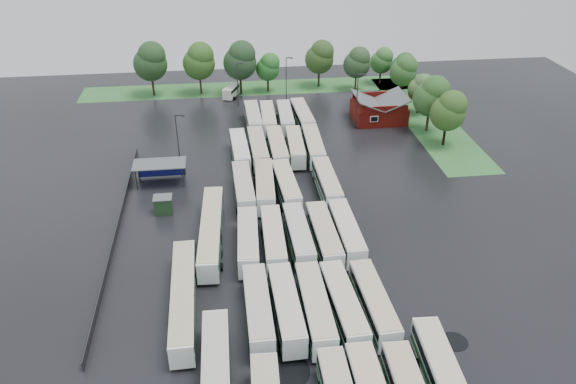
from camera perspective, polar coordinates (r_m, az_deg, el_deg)
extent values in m
plane|color=black|center=(73.48, -0.40, -6.43)|extent=(160.00, 160.00, 0.00)
cube|color=maroon|center=(114.10, 9.20, 8.01)|extent=(10.00, 8.00, 3.40)
cube|color=#4C4F51|center=(112.51, 8.06, 9.21)|extent=(5.07, 8.60, 2.19)
cube|color=#4C4F51|center=(113.87, 10.53, 9.25)|extent=(5.07, 8.60, 2.19)
cube|color=maroon|center=(109.73, 9.83, 8.30)|extent=(9.00, 0.20, 1.20)
cube|color=silver|center=(109.85, 8.75, 7.34)|extent=(1.60, 0.12, 1.20)
cylinder|color=#2D2D30|center=(90.32, -15.16, 1.19)|extent=(0.16, 0.16, 3.40)
cylinder|color=#2D2D30|center=(89.48, -10.61, 1.48)|extent=(0.16, 0.16, 3.40)
cylinder|color=#2D2D30|center=(93.12, -14.95, 2.13)|extent=(0.16, 0.16, 3.40)
cylinder|color=#2D2D30|center=(92.31, -10.53, 2.42)|extent=(0.16, 0.16, 3.40)
cube|color=#4C4F51|center=(90.42, -12.95, 2.82)|extent=(8.20, 4.20, 0.15)
cube|color=navy|center=(92.96, -12.73, 2.31)|extent=(7.60, 0.08, 2.60)
cube|color=#19371A|center=(83.52, -12.54, -1.30)|extent=(2.50, 2.00, 2.50)
cube|color=#4C4F51|center=(82.87, -12.64, -0.53)|extent=(2.70, 2.20, 0.12)
cube|color=#2F6C2F|center=(131.33, -2.88, 10.52)|extent=(80.00, 10.00, 0.01)
cube|color=#2F6C2F|center=(117.80, 13.86, 7.34)|extent=(10.00, 50.00, 0.01)
cube|color=#2D2D30|center=(80.90, -16.94, -3.62)|extent=(0.10, 50.00, 1.20)
cylinder|color=black|center=(57.89, 7.49, -18.52)|extent=(2.71, 1.02, 1.02)
cylinder|color=black|center=(58.50, 11.04, -18.26)|extent=(2.69, 1.01, 1.01)
cube|color=white|center=(62.62, -3.07, -11.82)|extent=(2.69, 12.57, 2.88)
cube|color=black|center=(62.24, -3.08, -11.43)|extent=(2.75, 12.06, 0.92)
cube|color=#0F481E|center=(63.04, -3.05, -12.25)|extent=(2.74, 12.31, 0.63)
cube|color=#C0AE9A|center=(61.64, -3.11, -10.79)|extent=(2.58, 12.19, 0.13)
cylinder|color=black|center=(60.70, -2.73, -15.35)|extent=(2.67, 1.00, 1.00)
cylinder|color=black|center=(66.59, -3.30, -10.46)|extent=(2.67, 1.00, 1.00)
cube|color=white|center=(62.72, -0.17, -11.69)|extent=(2.95, 12.59, 2.87)
cube|color=black|center=(62.34, -0.17, -11.30)|extent=(2.99, 12.09, 0.92)
cube|color=#0B4B15|center=(63.14, -0.17, -12.12)|extent=(2.99, 12.34, 0.63)
cube|color=beige|center=(61.74, -0.17, -10.66)|extent=(2.83, 12.21, 0.13)
cylinder|color=black|center=(60.82, 0.31, -15.20)|extent=(2.66, 1.00, 1.00)
cylinder|color=black|center=(66.67, -0.58, -10.34)|extent=(2.66, 1.00, 1.00)
cube|color=white|center=(62.72, 2.77, -11.68)|extent=(2.73, 12.84, 2.94)
cube|color=black|center=(62.33, 2.78, -11.28)|extent=(2.80, 12.33, 0.94)
cube|color=#085618|center=(63.15, 2.75, -12.12)|extent=(2.79, 12.59, 0.65)
cube|color=beige|center=(61.72, 2.80, -10.63)|extent=(2.63, 12.46, 0.13)
cylinder|color=black|center=(60.80, 3.39, -15.27)|extent=(2.73, 1.03, 1.03)
cylinder|color=black|center=(66.73, 2.15, -10.31)|extent=(2.73, 1.03, 1.03)
cube|color=white|center=(63.31, 5.64, -11.39)|extent=(3.25, 12.70, 2.88)
cube|color=black|center=(62.93, 5.67, -11.00)|extent=(3.29, 12.20, 0.92)
cube|color=#0F531D|center=(63.72, 5.62, -11.82)|extent=(3.29, 12.45, 0.63)
cube|color=beige|center=(62.33, 5.71, -10.36)|extent=(3.13, 12.32, 0.13)
cylinder|color=black|center=(61.43, 6.38, -14.86)|extent=(2.67, 1.01, 1.01)
cylinder|color=black|center=(67.22, 4.86, -10.08)|extent=(2.67, 1.01, 1.01)
cube|color=white|center=(64.05, 8.71, -11.11)|extent=(2.95, 12.42, 2.83)
cube|color=black|center=(63.68, 8.75, -10.72)|extent=(3.00, 11.93, 0.91)
cube|color=#144D21|center=(64.46, 8.67, -11.52)|extent=(2.99, 12.18, 0.62)
cube|color=#CAB695|center=(63.10, 8.81, -10.10)|extent=(2.84, 12.05, 0.12)
cylinder|color=black|center=(62.23, 9.55, -14.44)|extent=(2.62, 0.99, 0.99)
cylinder|color=black|center=(67.84, 7.77, -9.85)|extent=(2.62, 0.99, 0.99)
cube|color=white|center=(73.01, -4.08, -4.97)|extent=(3.16, 12.49, 2.84)
cube|color=black|center=(72.69, -4.09, -4.60)|extent=(3.20, 11.99, 0.91)
cube|color=#155926|center=(73.37, -4.06, -5.37)|extent=(3.20, 12.24, 0.62)
cube|color=beige|center=(72.18, -4.12, -4.01)|extent=(3.04, 12.11, 0.12)
cylinder|color=black|center=(70.66, -3.84, -7.74)|extent=(2.63, 0.99, 0.99)
cylinder|color=black|center=(77.08, -4.22, -4.16)|extent=(2.63, 0.99, 0.99)
cube|color=white|center=(73.17, -1.50, -4.80)|extent=(2.88, 12.48, 2.85)
cube|color=black|center=(72.85, -1.51, -4.44)|extent=(2.93, 11.99, 0.91)
cube|color=#085816|center=(73.53, -1.50, -5.20)|extent=(2.93, 12.23, 0.63)
cube|color=beige|center=(72.34, -1.52, -3.84)|extent=(2.77, 12.11, 0.12)
cylinder|color=black|center=(70.81, -1.16, -7.57)|extent=(2.64, 0.99, 0.99)
cylinder|color=black|center=(77.24, -1.79, -4.00)|extent=(2.64, 0.99, 0.99)
cube|color=white|center=(73.74, 1.08, -4.49)|extent=(2.81, 12.46, 2.84)
cube|color=black|center=(73.42, 1.09, -4.12)|extent=(2.87, 11.96, 0.91)
cube|color=#0D4E1A|center=(74.10, 1.08, -4.89)|extent=(2.86, 12.21, 0.63)
cube|color=beige|center=(72.92, 1.09, -3.53)|extent=(2.70, 12.08, 0.12)
cylinder|color=black|center=(71.39, 1.52, -7.22)|extent=(2.64, 0.99, 0.99)
cylinder|color=black|center=(77.80, 0.67, -3.71)|extent=(2.64, 0.99, 0.99)
cube|color=white|center=(73.76, 3.68, -4.49)|extent=(2.91, 12.89, 2.94)
cube|color=black|center=(73.43, 3.69, -4.11)|extent=(2.96, 12.38, 0.94)
cube|color=#11541D|center=(74.12, 3.66, -4.90)|extent=(2.95, 12.64, 0.65)
cube|color=#BFAD91|center=(72.91, 3.71, -3.50)|extent=(2.79, 12.50, 0.13)
cylinder|color=black|center=(71.35, 4.23, -7.31)|extent=(2.73, 1.03, 1.03)
cylinder|color=black|center=(77.93, 3.10, -3.68)|extent=(2.73, 1.03, 1.03)
cube|color=white|center=(74.81, 5.93, -4.08)|extent=(2.72, 12.64, 2.89)
cube|color=black|center=(74.49, 5.95, -3.71)|extent=(2.78, 12.13, 0.93)
cube|color=#0B581F|center=(75.16, 5.90, -4.48)|extent=(2.77, 12.39, 0.64)
cube|color=beige|center=(73.98, 5.99, -3.12)|extent=(2.62, 12.26, 0.13)
cylinder|color=black|center=(72.45, 6.55, -6.80)|extent=(2.68, 1.01, 1.01)
cylinder|color=black|center=(78.88, 5.25, -3.33)|extent=(2.68, 1.01, 1.01)
cube|color=white|center=(84.79, -4.55, 0.40)|extent=(2.92, 12.59, 2.87)
cube|color=black|center=(84.51, -4.57, 0.74)|extent=(2.97, 12.09, 0.92)
cube|color=#084E16|center=(85.10, -4.53, 0.03)|extent=(2.97, 12.34, 0.63)
cube|color=#B6AB97|center=(84.07, -4.59, 1.28)|extent=(2.81, 12.21, 0.13)
cylinder|color=black|center=(82.07, -4.36, -1.84)|extent=(2.66, 1.00, 1.00)
cylinder|color=black|center=(88.99, -4.65, 0.86)|extent=(2.66, 1.00, 1.00)
cube|color=white|center=(85.02, -2.37, 0.60)|extent=(3.33, 12.93, 2.94)
cube|color=black|center=(84.73, -2.38, 0.94)|extent=(3.37, 12.42, 0.94)
cube|color=#145621|center=(85.34, -2.36, 0.22)|extent=(3.37, 12.68, 0.65)
cube|color=tan|center=(84.28, -2.39, 1.50)|extent=(3.21, 12.54, 0.13)
cylinder|color=black|center=(82.24, -2.10, -1.69)|extent=(2.72, 1.02, 1.02)
cylinder|color=black|center=(89.31, -2.58, 1.05)|extent=(2.72, 1.02, 1.02)
cube|color=white|center=(85.02, -0.18, 0.60)|extent=(3.27, 12.70, 2.88)
cube|color=black|center=(84.74, -0.18, 0.93)|extent=(3.31, 12.20, 0.92)
cube|color=#134D1F|center=(85.33, -0.18, 0.22)|extent=(3.31, 12.45, 0.63)
cube|color=beige|center=(84.30, -0.18, 1.48)|extent=(3.15, 12.31, 0.13)
cylinder|color=black|center=(82.31, 0.16, -1.64)|extent=(2.67, 1.01, 1.01)
cylinder|color=black|center=(89.21, -0.49, 1.05)|extent=(2.67, 1.01, 1.01)
cube|color=white|center=(86.01, 3.98, 0.88)|extent=(2.66, 12.55, 2.87)
cube|color=black|center=(85.73, 3.99, 1.22)|extent=(2.72, 12.05, 0.92)
cube|color=#154D21|center=(86.32, 3.96, 0.52)|extent=(2.71, 12.30, 0.63)
cube|color=#C6B393|center=(85.30, 4.01, 1.76)|extent=(2.56, 12.18, 0.13)
cylinder|color=black|center=(83.33, 4.45, -1.31)|extent=(2.67, 1.00, 1.00)
cylinder|color=black|center=(90.15, 3.48, 1.31)|extent=(2.67, 1.00, 1.00)
cube|color=white|center=(96.38, -4.91, 4.21)|extent=(3.10, 12.64, 2.88)
cube|color=black|center=(96.13, -4.93, 4.51)|extent=(3.14, 12.14, 0.92)
cube|color=#124A1E|center=(96.65, -4.90, 3.87)|extent=(3.14, 12.39, 0.63)
cube|color=beige|center=(95.74, -4.95, 5.01)|extent=(2.98, 12.26, 0.13)
cylinder|color=black|center=(93.43, -4.76, 2.35)|extent=(2.67, 1.00, 1.00)
cylinder|color=black|center=(100.62, -4.99, 4.45)|extent=(2.67, 1.00, 1.00)
cube|color=white|center=(96.81, -3.07, 4.41)|extent=(2.91, 12.74, 2.91)
cube|color=black|center=(96.56, -3.08, 4.73)|extent=(2.96, 12.24, 0.93)
cube|color=#125020|center=(97.08, -3.06, 4.07)|extent=(2.96, 12.49, 0.64)
cube|color=#B9A68D|center=(96.17, -3.09, 5.22)|extent=(2.79, 12.36, 0.13)
cylinder|color=black|center=(93.82, -2.86, 2.55)|extent=(2.70, 1.02, 1.02)
cylinder|color=black|center=(101.09, -3.22, 4.65)|extent=(2.70, 1.02, 1.02)
cube|color=white|center=(96.86, -1.12, 4.48)|extent=(2.75, 12.80, 2.93)
cube|color=black|center=(96.61, -1.12, 4.79)|extent=(2.81, 12.29, 0.94)
cube|color=#0D5019|center=(97.14, -1.12, 4.13)|extent=(2.80, 12.55, 0.64)
cube|color=#C5AF8F|center=(96.22, -1.13, 5.29)|extent=(2.64, 12.42, 0.13)
cylinder|color=black|center=(93.87, -0.85, 2.60)|extent=(2.72, 1.02, 1.02)
cylinder|color=black|center=(101.17, -1.36, 4.72)|extent=(2.72, 1.02, 1.02)
cube|color=white|center=(97.54, 0.75, 4.61)|extent=(3.08, 12.25, 2.78)
cube|color=black|center=(97.30, 0.75, 4.90)|extent=(3.12, 11.77, 0.89)
cube|color=#104F21|center=(97.80, 0.75, 4.28)|extent=(3.12, 12.01, 0.61)
cube|color=#C9B790|center=(96.93, 0.76, 5.38)|extent=(2.96, 11.89, 0.12)
cylinder|color=black|center=(94.70, 1.06, 2.85)|extent=(2.58, 0.97, 0.97)
cylinder|color=black|center=(101.62, 0.45, 4.83)|extent=(2.58, 0.97, 0.97)
cube|color=white|center=(97.73, 2.59, 4.69)|extent=(3.12, 12.89, 2.93)
cube|color=black|center=(97.48, 2.60, 5.01)|extent=(3.17, 12.38, 0.94)
cube|color=#0C551B|center=(98.00, 2.58, 4.35)|extent=(3.17, 12.63, 0.65)
cube|color=#BFB397|center=(97.09, 2.61, 5.51)|extent=(3.00, 12.50, 0.13)
cylinder|color=black|center=(94.75, 2.97, 2.84)|extent=(2.72, 1.02, 1.02)
cylinder|color=black|center=(102.01, 2.20, 4.92)|extent=(2.72, 1.02, 1.02)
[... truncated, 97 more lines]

